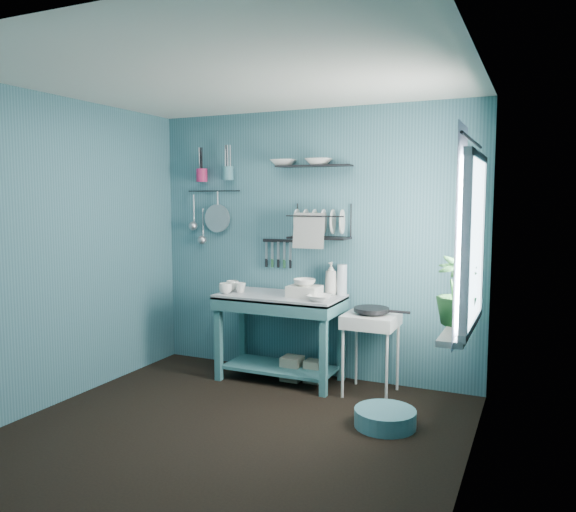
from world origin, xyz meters
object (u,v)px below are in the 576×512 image
at_px(frying_pan, 371,310).
at_px(storage_tin_small, 313,371).
at_px(mug_left, 226,288).
at_px(dish_rack, 319,221).
at_px(storage_tin_large, 292,368).
at_px(floor_basin, 385,418).
at_px(utensil_cup_teal, 228,173).
at_px(utensil_cup_magenta, 202,175).
at_px(mug_mid, 240,288).
at_px(colander, 217,218).
at_px(wash_tub, 304,291).
at_px(mug_right, 232,286).
at_px(water_bottle, 342,280).
at_px(hotplate_stand, 371,354).
at_px(work_counter, 280,338).
at_px(soap_bottle, 331,278).
at_px(potted_plant, 456,290).

bearing_deg(frying_pan, storage_tin_small, 171.24).
distance_m(mug_left, dish_rack, 1.06).
relative_size(storage_tin_large, floor_basin, 0.48).
xyz_separation_m(utensil_cup_teal, storage_tin_large, (0.77, -0.18, -1.81)).
height_order(frying_pan, utensil_cup_magenta, utensil_cup_magenta).
bearing_deg(mug_mid, colander, 143.79).
bearing_deg(dish_rack, colander, -179.68).
xyz_separation_m(mug_mid, dish_rack, (0.69, 0.24, 0.62)).
bearing_deg(wash_tub, utensil_cup_teal, 164.76).
xyz_separation_m(mug_left, wash_tub, (0.73, 0.14, 0.00)).
bearing_deg(mug_right, dish_rack, 12.65).
distance_m(water_bottle, hotplate_stand, 0.72).
height_order(work_counter, mug_mid, mug_mid).
relative_size(frying_pan, colander, 1.07).
bearing_deg(colander, wash_tub, -14.75).
bearing_deg(colander, mug_mid, -36.21).
bearing_deg(storage_tin_large, water_bottle, 22.04).
xyz_separation_m(soap_bottle, utensil_cup_magenta, (-1.40, 0.03, 0.96)).
xyz_separation_m(dish_rack, floor_basin, (0.85, -0.82, -1.41)).
bearing_deg(storage_tin_small, water_bottle, 32.47).
bearing_deg(utensil_cup_magenta, work_counter, -13.35).
bearing_deg(work_counter, mug_right, -169.44).
bearing_deg(work_counter, potted_plant, -12.97).
bearing_deg(utensil_cup_magenta, soap_bottle, -1.30).
bearing_deg(mug_mid, mug_right, 153.43).
bearing_deg(dish_rack, utensil_cup_magenta, -177.86).
height_order(storage_tin_small, floor_basin, storage_tin_small).
bearing_deg(mug_left, wash_tub, 10.86).
height_order(water_bottle, utensil_cup_teal, utensil_cup_teal).
xyz_separation_m(utensil_cup_teal, colander, (-0.15, 0.03, -0.44)).
distance_m(mug_left, storage_tin_small, 1.11).
height_order(mug_right, floor_basin, mug_right).
xyz_separation_m(mug_mid, colander, (-0.44, 0.32, 0.63)).
height_order(mug_left, utensil_cup_magenta, utensil_cup_magenta).
height_order(mug_mid, frying_pan, mug_mid).
bearing_deg(storage_tin_large, soap_bottle, 25.11).
xyz_separation_m(dish_rack, storage_tin_large, (-0.21, -0.13, -1.36)).
bearing_deg(storage_tin_small, utensil_cup_magenta, 173.22).
relative_size(soap_bottle, utensil_cup_magenta, 2.30).
height_order(mug_right, utensil_cup_teal, utensil_cup_teal).
xyz_separation_m(mug_left, mug_right, (-0.02, 0.16, 0.00)).
bearing_deg(utensil_cup_teal, colander, 168.36).
relative_size(water_bottle, utensil_cup_teal, 2.15).
bearing_deg(frying_pan, mug_mid, -177.55).
height_order(frying_pan, colander, colander).
distance_m(potted_plant, storage_tin_small, 1.84).
bearing_deg(potted_plant, frying_pan, 137.86).
bearing_deg(wash_tub, frying_pan, 1.23).
xyz_separation_m(mug_left, water_bottle, (1.00, 0.38, 0.09)).
height_order(wash_tub, storage_tin_large, wash_tub).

